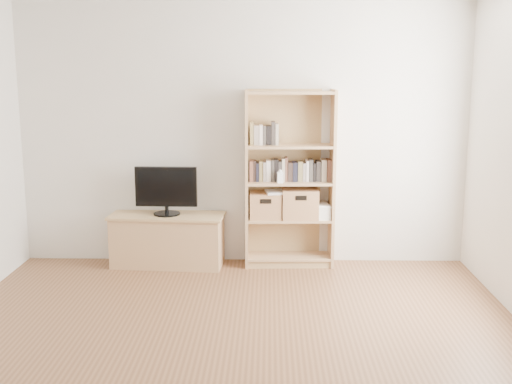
{
  "coord_description": "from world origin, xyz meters",
  "views": [
    {
      "loc": [
        0.27,
        -3.92,
        1.99
      ],
      "look_at": [
        0.14,
        1.9,
        0.84
      ],
      "focal_mm": 45.0,
      "sensor_mm": 36.0,
      "label": 1
    }
  ],
  "objects_px": {
    "tv_stand": "(168,241)",
    "television": "(166,191)",
    "bookshelf": "(289,179)",
    "basket_right": "(300,203)",
    "basket_left": "(266,205)",
    "laptop": "(282,192)",
    "baby_monitor": "(280,177)"
  },
  "relations": [
    {
      "from": "television",
      "to": "laptop",
      "type": "xyz_separation_m",
      "value": [
        1.15,
        0.03,
        -0.01
      ]
    },
    {
      "from": "tv_stand",
      "to": "television",
      "type": "xyz_separation_m",
      "value": [
        0.0,
        0.0,
        0.51
      ]
    },
    {
      "from": "baby_monitor",
      "to": "basket_right",
      "type": "relative_size",
      "value": 0.31
    },
    {
      "from": "tv_stand",
      "to": "baby_monitor",
      "type": "relative_size",
      "value": 10.11
    },
    {
      "from": "baby_monitor",
      "to": "bookshelf",
      "type": "bearing_deg",
      "value": 39.07
    },
    {
      "from": "bookshelf",
      "to": "basket_left",
      "type": "bearing_deg",
      "value": -178.81
    },
    {
      "from": "tv_stand",
      "to": "basket_left",
      "type": "bearing_deg",
      "value": 6.21
    },
    {
      "from": "laptop",
      "to": "bookshelf",
      "type": "bearing_deg",
      "value": 6.46
    },
    {
      "from": "basket_left",
      "to": "basket_right",
      "type": "bearing_deg",
      "value": 1.51
    },
    {
      "from": "tv_stand",
      "to": "basket_left",
      "type": "height_order",
      "value": "basket_left"
    },
    {
      "from": "tv_stand",
      "to": "baby_monitor",
      "type": "xyz_separation_m",
      "value": [
        1.13,
        -0.05,
        0.67
      ]
    },
    {
      "from": "bookshelf",
      "to": "laptop",
      "type": "xyz_separation_m",
      "value": [
        -0.07,
        -0.02,
        -0.12
      ]
    },
    {
      "from": "tv_stand",
      "to": "television",
      "type": "height_order",
      "value": "television"
    },
    {
      "from": "basket_left",
      "to": "basket_right",
      "type": "relative_size",
      "value": 0.87
    },
    {
      "from": "television",
      "to": "bookshelf",
      "type": "bearing_deg",
      "value": 4.0
    },
    {
      "from": "basket_right",
      "to": "laptop",
      "type": "bearing_deg",
      "value": -174.83
    },
    {
      "from": "television",
      "to": "laptop",
      "type": "distance_m",
      "value": 1.15
    },
    {
      "from": "tv_stand",
      "to": "television",
      "type": "bearing_deg",
      "value": 0.0
    },
    {
      "from": "tv_stand",
      "to": "basket_right",
      "type": "height_order",
      "value": "basket_right"
    },
    {
      "from": "basket_left",
      "to": "basket_right",
      "type": "xyz_separation_m",
      "value": [
        0.34,
        0.01,
        0.02
      ]
    },
    {
      "from": "television",
      "to": "basket_left",
      "type": "bearing_deg",
      "value": 3.75
    },
    {
      "from": "bookshelf",
      "to": "basket_right",
      "type": "distance_m",
      "value": 0.27
    },
    {
      "from": "baby_monitor",
      "to": "basket_right",
      "type": "height_order",
      "value": "baby_monitor"
    },
    {
      "from": "tv_stand",
      "to": "baby_monitor",
      "type": "bearing_deg",
      "value": 1.5
    },
    {
      "from": "bookshelf",
      "to": "basket_right",
      "type": "bearing_deg",
      "value": -2.6
    },
    {
      "from": "bookshelf",
      "to": "television",
      "type": "height_order",
      "value": "bookshelf"
    },
    {
      "from": "television",
      "to": "basket_right",
      "type": "xyz_separation_m",
      "value": [
        1.33,
        0.05,
        -0.13
      ]
    },
    {
      "from": "bookshelf",
      "to": "laptop",
      "type": "relative_size",
      "value": 5.56
    },
    {
      "from": "baby_monitor",
      "to": "basket_left",
      "type": "height_order",
      "value": "baby_monitor"
    },
    {
      "from": "bookshelf",
      "to": "laptop",
      "type": "bearing_deg",
      "value": -166.39
    },
    {
      "from": "basket_right",
      "to": "basket_left",
      "type": "bearing_deg",
      "value": -179.0
    },
    {
      "from": "bookshelf",
      "to": "television",
      "type": "relative_size",
      "value": 2.87
    }
  ]
}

